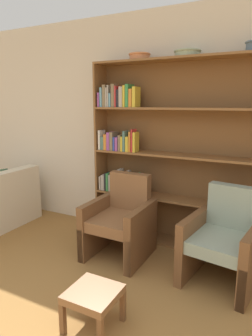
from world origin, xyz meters
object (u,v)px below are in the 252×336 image
Objects in this scene: bowl_stoneware at (140,56)px; bowl_olive at (187,53)px; footstool at (93,297)px; bookshelf at (168,158)px; armchair_cushioned at (224,241)px; armchair_leather at (121,221)px.

bowl_stoneware is 0.87× the size of bowl_olive.
bookshelf is at bearing 90.80° from footstool.
footstool is (-0.75, -1.11, -0.14)m from armchair_cushioned.
armchair_cushioned is at bearing -24.72° from bowl_stoneware.
bookshelf reaches higher than footstool.
armchair_leather is (-0.53, -0.53, -1.81)m from bowl_olive.
armchair_cushioned is at bearing -42.12° from bowl_olive.
bowl_stoneware is 0.69× the size of footstool.
armchair_cushioned is (1.11, -0.00, 0.00)m from armchair_leather.
armchair_cushioned is (1.14, -0.53, -1.81)m from bowl_stoneware.
bowl_stoneware is 2.21m from armchair_cushioned.
armchair_leather is (-0.34, -0.55, -0.66)m from bookshelf.
footstool is (-0.17, -1.64, -1.95)m from bowl_olive.
bowl_stoneware is 0.28× the size of armchair_cushioned.
armchair_leather is 1.18m from footstool.
armchair_leather is at bearing -86.55° from bowl_stoneware.
bookshelf is 1.21m from bowl_stoneware.
armchair_leather reaches higher than footstool.
armchair_leather is at bearing -135.22° from bowl_olive.
bowl_stoneware is (-0.37, -0.02, 1.16)m from bookshelf.
footstool is (0.36, -1.11, -0.14)m from armchair_leather.
footstool is (0.02, -1.66, -0.80)m from bookshelf.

